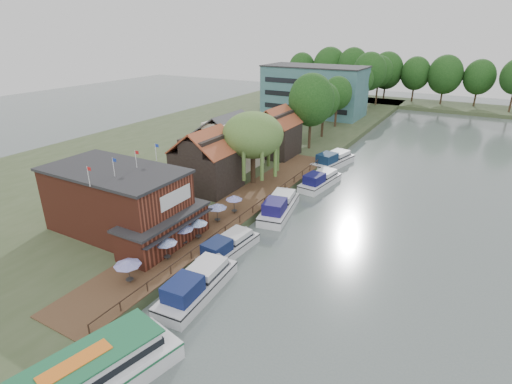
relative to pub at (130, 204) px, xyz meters
The scene contains 28 objects.
ground 14.79m from the pub, ahead, with size 260.00×260.00×0.00m, color #4F5B58.
land_bank 39.61m from the pub, 113.96° to the left, with size 50.00×140.00×1.00m, color #384728.
quay_deck 13.04m from the pub, 61.39° to the left, with size 6.00×50.00×0.10m, color #47301E.
quay_rail 14.76m from the pub, 52.89° to the left, with size 0.20×49.00×1.00m, color black, non-canonical shape.
pub is the anchor object (origin of this frame).
hotel_block 71.49m from the pub, 96.43° to the left, with size 25.40×12.40×12.30m, color #38666B, non-canonical shape.
cottage_a 15.05m from the pub, 93.81° to the left, with size 8.60×7.60×8.50m, color black, non-canonical shape.
cottage_b 25.33m from the pub, 99.09° to the left, with size 9.60×8.60×8.50m, color beige, non-canonical shape.
cottage_c 34.01m from the pub, 90.00° to the left, with size 7.60×7.60×8.50m, color black, non-canonical shape.
willow 20.36m from the pub, 80.07° to the left, with size 8.60×8.60×10.43m, color #476B2D, non-canonical shape.
umbrella_0 9.72m from the pub, 46.68° to the right, with size 2.42×2.42×2.38m, color navy, non-canonical shape.
umbrella_1 7.55m from the pub, 18.79° to the right, with size 2.19×2.19×2.38m, color navy, non-canonical shape.
umbrella_2 6.87m from the pub, ahead, with size 2.18×2.18×2.38m, color #1B2F98, non-canonical shape.
umbrella_3 7.72m from the pub, 19.95° to the left, with size 2.11×2.11×2.38m, color #1A4894, non-canonical shape.
umbrella_4 9.62m from the pub, 46.70° to the left, with size 2.30×2.30×2.38m, color navy, non-canonical shape.
umbrella_5 12.15m from the pub, 55.32° to the left, with size 2.06×2.06×2.38m, color #1C1D9B, non-canonical shape.
cruiser_0 12.86m from the pub, 19.07° to the right, with size 3.46×10.70×2.62m, color silver, non-canonical shape.
cruiser_1 11.31m from the pub, 16.44° to the left, with size 3.04×9.43×2.27m, color silver, non-canonical shape.
cruiser_2 18.22m from the pub, 53.95° to the left, with size 3.47×10.71×2.63m, color silver, non-canonical shape.
cruiser_3 28.74m from the pub, 66.06° to the left, with size 3.25×10.04×2.44m, color white, non-canonical shape.
cruiser_4 37.55m from the pub, 74.40° to the left, with size 3.53×10.92×2.69m, color silver, non-canonical shape.
swan 14.05m from the pub, 44.54° to the right, with size 0.44×0.44×0.44m, color white.
bank_tree_0 41.34m from the pub, 85.15° to the left, with size 8.28×8.28×13.73m, color #143811, non-canonical shape.
bank_tree_1 50.45m from the pub, 87.21° to the left, with size 6.33×6.33×11.07m, color #143811, non-canonical shape.
bank_tree_2 60.62m from the pub, 88.33° to the left, with size 6.45×6.45×11.25m, color #143811, non-canonical shape.
bank_tree_3 77.78m from the pub, 88.49° to the left, with size 6.27×6.27×12.32m, color #143811, non-canonical shape.
bank_tree_4 85.85m from the pub, 88.71° to the left, with size 8.91×8.91×15.19m, color #143811, non-canonical shape.
bank_tree_5 93.42m from the pub, 88.33° to the left, with size 7.68×7.68×13.86m, color #143811, non-canonical shape.
Camera 1 is at (16.86, -28.05, 22.03)m, focal length 28.00 mm.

